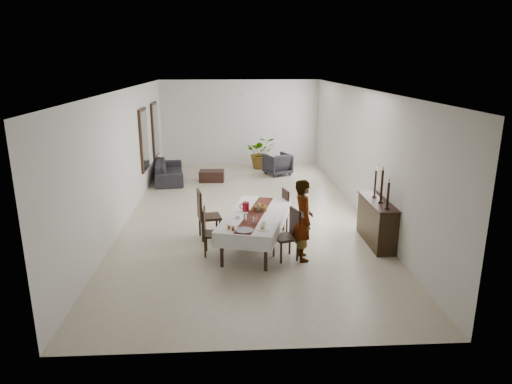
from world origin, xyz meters
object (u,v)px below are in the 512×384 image
red_pitcher (246,207)px  woman (303,220)px  sofa (169,171)px  sideboard_body (376,222)px  dining_table_top (256,215)px

red_pitcher → woman: (1.11, -0.88, -0.02)m
red_pitcher → sofa: red_pitcher is taller
red_pitcher → sofa: bearing=112.8°
sideboard_body → sofa: 7.79m
red_pitcher → sideboard_body: (2.85, -0.12, -0.38)m
red_pitcher → woman: 1.42m
red_pitcher → sideboard_body: size_ratio=0.13×
red_pitcher → woman: woman is taller
red_pitcher → sofa: 6.15m
dining_table_top → sofa: dining_table_top is taller
sideboard_body → woman: bearing=-156.4°
red_pitcher → woman: bearing=-38.5°
dining_table_top → sideboard_body: size_ratio=1.51×
red_pitcher → sofa: size_ratio=0.09×
red_pitcher → sideboard_body: red_pitcher is taller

